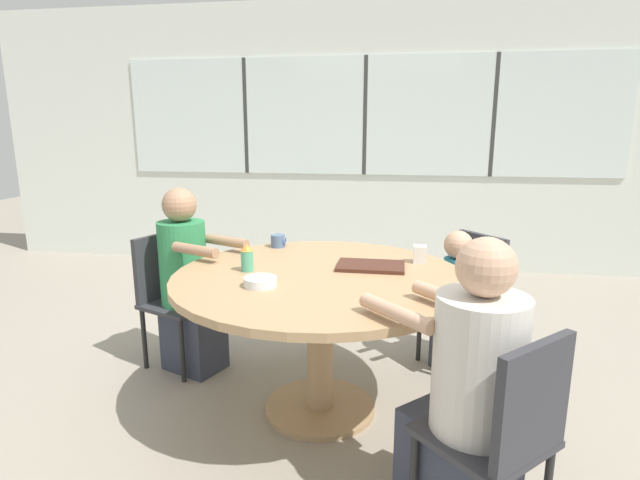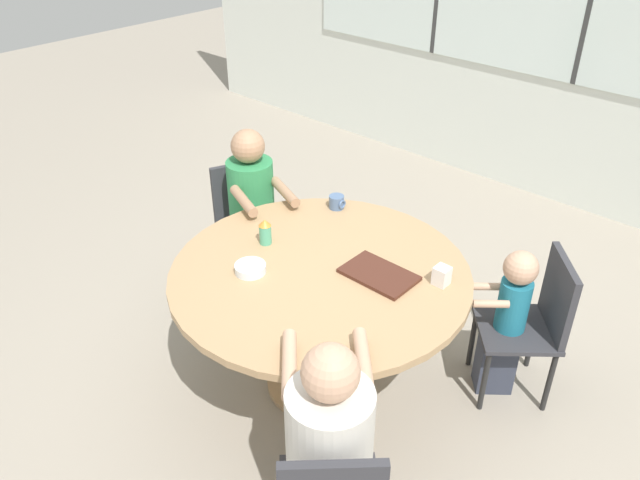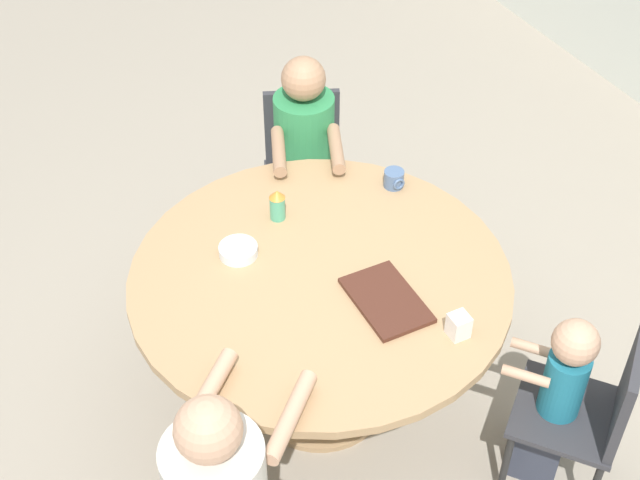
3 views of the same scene
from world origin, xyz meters
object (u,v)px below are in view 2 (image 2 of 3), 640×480
at_px(person_toddler, 506,323).
at_px(coffee_mug, 337,202).
at_px(person_woman_green_shirt, 254,223).
at_px(milk_carton_small, 442,276).
at_px(sippy_cup, 265,231).
at_px(bowl_white_shallow, 250,268).
at_px(chair_for_woman_green_shirt, 246,216).
at_px(chair_for_toddler, 536,316).
at_px(person_man_blue_shirt, 329,465).

distance_m(person_toddler, coffee_mug, 1.16).
relative_size(person_woman_green_shirt, milk_carton_small, 12.07).
distance_m(sippy_cup, bowl_white_shallow, 0.28).
distance_m(person_toddler, bowl_white_shallow, 1.37).
distance_m(chair_for_woman_green_shirt, person_toddler, 1.81).
height_order(chair_for_toddler, coffee_mug, coffee_mug).
relative_size(person_woman_green_shirt, person_toddler, 1.29).
relative_size(chair_for_toddler, sippy_cup, 5.83).
distance_m(chair_for_toddler, person_woman_green_shirt, 1.80).
xyz_separation_m(person_toddler, milk_carton_small, (-0.23, -0.33, 0.37)).
bearing_deg(person_man_blue_shirt, chair_for_woman_green_shirt, 102.80).
xyz_separation_m(chair_for_woman_green_shirt, milk_carton_small, (1.56, -0.12, 0.32)).
xyz_separation_m(person_woman_green_shirt, person_man_blue_shirt, (1.57, -1.06, -0.02)).
bearing_deg(coffee_mug, milk_carton_small, -15.04).
bearing_deg(bowl_white_shallow, milk_carton_small, 35.90).
relative_size(sippy_cup, bowl_white_shallow, 0.92).
bearing_deg(chair_for_woman_green_shirt, coffee_mug, 121.52).
xyz_separation_m(person_woman_green_shirt, person_toddler, (1.64, 0.27, -0.08)).
height_order(milk_carton_small, bowl_white_shallow, milk_carton_small).
bearing_deg(person_toddler, coffee_mug, 54.44).
height_order(chair_for_woman_green_shirt, milk_carton_small, milk_carton_small).
bearing_deg(chair_for_woman_green_shirt, person_woman_green_shirt, 90.00).
height_order(chair_for_woman_green_shirt, chair_for_toddler, same).
height_order(chair_for_toddler, person_man_blue_shirt, person_man_blue_shirt).
height_order(person_man_blue_shirt, sippy_cup, person_man_blue_shirt).
distance_m(chair_for_toddler, person_toddler, 0.16).
relative_size(person_woman_green_shirt, coffee_mug, 12.24).
xyz_separation_m(chair_for_toddler, person_man_blue_shirt, (-0.19, -1.43, 0.01)).
xyz_separation_m(chair_for_toddler, coffee_mug, (-1.22, -0.20, 0.31)).
height_order(chair_for_woman_green_shirt, person_woman_green_shirt, person_woman_green_shirt).
bearing_deg(bowl_white_shallow, person_woman_green_shirt, 136.74).
bearing_deg(chair_for_woman_green_shirt, chair_for_toddler, 121.42).
distance_m(chair_for_toddler, coffee_mug, 1.27).
bearing_deg(coffee_mug, person_man_blue_shirt, -50.27).
bearing_deg(person_woman_green_shirt, sippy_cup, 76.10).
relative_size(person_man_blue_shirt, coffee_mug, 12.16).
bearing_deg(person_woman_green_shirt, person_toddler, 121.63).
height_order(chair_for_toddler, person_woman_green_shirt, person_woman_green_shirt).
relative_size(person_toddler, bowl_white_shallow, 5.70).
bearing_deg(person_man_blue_shirt, person_toddler, 42.77).
bearing_deg(chair_for_toddler, person_woman_green_shirt, 61.28).
height_order(person_toddler, milk_carton_small, person_toddler).
bearing_deg(chair_for_toddler, person_man_blue_shirt, 131.91).
distance_m(milk_carton_small, bowl_white_shallow, 0.94).
height_order(sippy_cup, bowl_white_shallow, sippy_cup).
relative_size(coffee_mug, sippy_cup, 0.65).
height_order(person_woman_green_shirt, sippy_cup, person_woman_green_shirt).
relative_size(coffee_mug, bowl_white_shallow, 0.60).
distance_m(chair_for_toddler, sippy_cup, 1.49).
bearing_deg(person_man_blue_shirt, bowl_white_shallow, 109.88).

